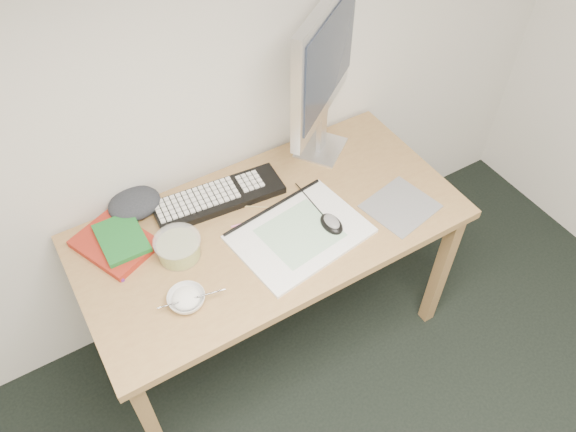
# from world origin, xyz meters

# --- Properties ---
(desk) EXTENTS (1.40, 0.70, 0.75)m
(desk) POSITION_xyz_m (0.15, 1.43, 0.67)
(desk) COLOR #A5814B
(desk) RESTS_ON ground
(mousepad) EXTENTS (0.28, 0.26, 0.00)m
(mousepad) POSITION_xyz_m (0.61, 1.25, 0.75)
(mousepad) COLOR slate
(mousepad) RESTS_ON desk
(sketchpad) EXTENTS (0.50, 0.39, 0.01)m
(sketchpad) POSITION_xyz_m (0.21, 1.33, 0.76)
(sketchpad) COLOR white
(sketchpad) RESTS_ON desk
(keyboard) EXTENTS (0.50, 0.20, 0.03)m
(keyboard) POSITION_xyz_m (0.04, 1.63, 0.76)
(keyboard) COLOR black
(keyboard) RESTS_ON desk
(monitor) EXTENTS (0.47, 0.36, 0.65)m
(monitor) POSITION_xyz_m (0.53, 1.68, 1.16)
(monitor) COLOR silver
(monitor) RESTS_ON desk
(mouse) EXTENTS (0.07, 0.11, 0.04)m
(mouse) POSITION_xyz_m (0.33, 1.30, 0.78)
(mouse) COLOR black
(mouse) RESTS_ON sketchpad
(rice_bowl) EXTENTS (0.14, 0.14, 0.04)m
(rice_bowl) POSITION_xyz_m (-0.25, 1.27, 0.77)
(rice_bowl) COLOR white
(rice_bowl) RESTS_ON desk
(chopsticks) EXTENTS (0.21, 0.06, 0.02)m
(chopsticks) POSITION_xyz_m (-0.23, 1.25, 0.79)
(chopsticks) COLOR silver
(chopsticks) RESTS_ON rice_bowl
(fruit_tub) EXTENTS (0.20, 0.20, 0.08)m
(fruit_tub) POSITION_xyz_m (-0.19, 1.47, 0.79)
(fruit_tub) COLOR #E1E551
(fruit_tub) RESTS_ON desk
(book_red) EXTENTS (0.29, 0.32, 0.03)m
(book_red) POSITION_xyz_m (-0.37, 1.62, 0.76)
(book_red) COLOR maroon
(book_red) RESTS_ON desk
(book_green) EXTENTS (0.15, 0.21, 0.02)m
(book_green) POSITION_xyz_m (-0.34, 1.61, 0.79)
(book_green) COLOR #196425
(book_green) RESTS_ON book_red
(cloth_lump) EXTENTS (0.17, 0.15, 0.07)m
(cloth_lump) POSITION_xyz_m (-0.24, 1.75, 0.78)
(cloth_lump) COLOR #292D32
(cloth_lump) RESTS_ON desk
(pencil_pink) EXTENTS (0.19, 0.04, 0.01)m
(pencil_pink) POSITION_xyz_m (0.12, 1.47, 0.75)
(pencil_pink) COLOR pink
(pencil_pink) RESTS_ON desk
(pencil_tan) EXTENTS (0.14, 0.10, 0.01)m
(pencil_tan) POSITION_xyz_m (0.16, 1.52, 0.75)
(pencil_tan) COLOR tan
(pencil_tan) RESTS_ON desk
(pencil_black) EXTENTS (0.18, 0.06, 0.01)m
(pencil_black) POSITION_xyz_m (0.27, 1.46, 0.75)
(pencil_black) COLOR black
(pencil_black) RESTS_ON desk
(marker_blue) EXTENTS (0.05, 0.13, 0.01)m
(marker_blue) POSITION_xyz_m (-0.35, 1.56, 0.76)
(marker_blue) COLOR #1C419B
(marker_blue) RESTS_ON desk
(marker_orange) EXTENTS (0.03, 0.12, 0.01)m
(marker_orange) POSITION_xyz_m (-0.38, 1.53, 0.76)
(marker_orange) COLOR #D85A19
(marker_orange) RESTS_ON desk
(marker_purple) EXTENTS (0.03, 0.13, 0.01)m
(marker_purple) POSITION_xyz_m (-0.40, 1.52, 0.76)
(marker_purple) COLOR #62227F
(marker_purple) RESTS_ON desk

